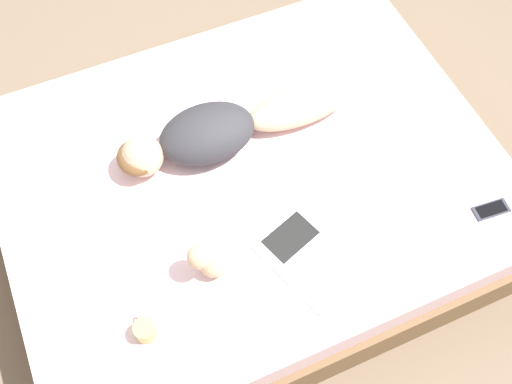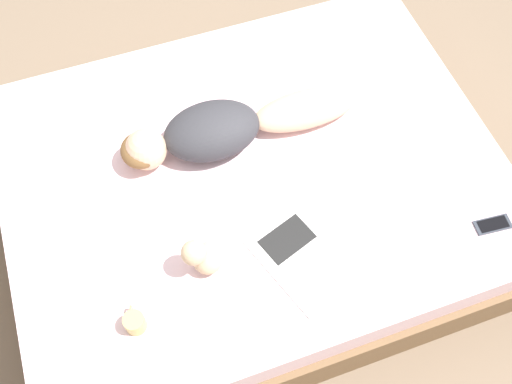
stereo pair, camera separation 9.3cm
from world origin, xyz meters
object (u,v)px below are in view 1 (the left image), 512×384
(coffee_mug, at_px, (145,330))
(cell_phone, at_px, (491,210))
(person, at_px, (222,130))
(open_magazine, at_px, (308,254))

(coffee_mug, distance_m, cell_phone, 1.56)
(person, bearing_deg, open_magazine, -169.79)
(open_magazine, height_order, coffee_mug, coffee_mug)
(open_magazine, bearing_deg, coffee_mug, 74.88)
(person, height_order, open_magazine, person)
(cell_phone, bearing_deg, person, 54.40)
(person, xyz_separation_m, coffee_mug, (-0.73, 0.62, -0.05))
(person, xyz_separation_m, open_magazine, (-0.68, -0.11, -0.09))
(open_magazine, xyz_separation_m, cell_phone, (-0.13, -0.83, 0.00))
(coffee_mug, xyz_separation_m, cell_phone, (-0.08, -1.55, -0.04))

